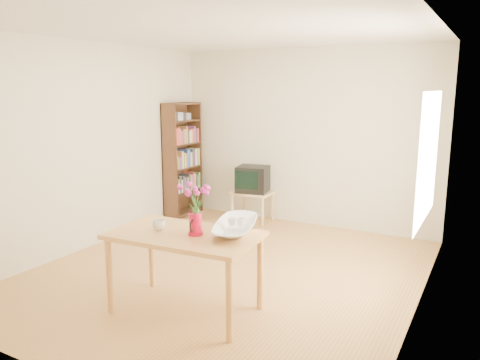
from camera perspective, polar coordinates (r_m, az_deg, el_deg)
The scene contains 11 objects.
room at distance 4.99m, azimuth -1.35°, elevation 2.79°, with size 4.50×4.50×4.50m.
table at distance 4.27m, azimuth -6.78°, elevation -7.56°, with size 1.38×0.85×0.75m.
tv_stand at distance 7.20m, azimuth 1.56°, elevation -2.00°, with size 0.60×0.45×0.46m.
bookshelf at distance 7.52m, azimuth -6.99°, elevation 2.01°, with size 0.28×0.70×1.80m.
pitcher at distance 4.17m, azimuth -5.43°, elevation -5.47°, with size 0.13×0.21×0.20m.
flowers at distance 4.10m, azimuth -5.51°, elevation -2.04°, with size 0.22×0.22×0.32m, color #DA33A2, non-canonical shape.
mug at distance 4.35m, azimuth -9.83°, elevation -5.44°, with size 0.12×0.12×0.09m, color white.
bowl at distance 4.21m, azimuth -0.55°, elevation -2.99°, with size 0.53×0.53×0.50m, color white.
teacup_a at distance 4.24m, azimuth -1.03°, elevation -3.60°, with size 0.07×0.07×0.06m, color white.
teacup_b at distance 4.22m, azimuth 0.11°, elevation -3.66°, with size 0.07×0.07×0.06m, color white.
television at distance 7.15m, azimuth 1.62°, elevation 0.17°, with size 0.53×0.50×0.40m.
Camera 1 is at (2.52, -4.25, 2.03)m, focal length 35.00 mm.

